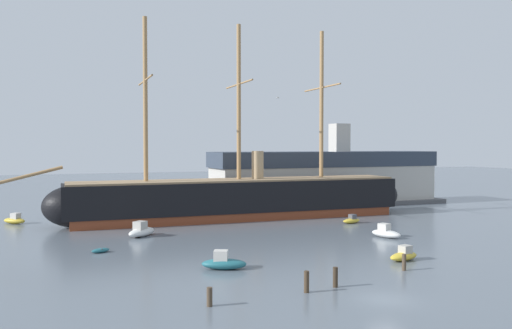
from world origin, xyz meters
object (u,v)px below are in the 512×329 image
at_px(dinghy_distant_centre, 190,207).
at_px(motorboat_alongside_bow, 141,231).
at_px(dinghy_far_right, 352,205).
at_px(motorboat_far_left, 15,220).
at_px(motorboat_foreground_left, 223,263).
at_px(dockside_warehouse_right, 326,178).
at_px(motorboat_foreground_right, 404,255).
at_px(mooring_piling_nearest, 307,282).
at_px(seagull_in_flight, 278,98).
at_px(tall_ship, 239,198).
at_px(mooring_piling_midwater, 335,277).
at_px(dinghy_mid_left, 101,250).
at_px(motorboat_mid_right, 386,233).
at_px(mooring_piling_left_pair, 210,297).
at_px(mooring_piling_right_pair, 404,262).
at_px(motorboat_alongside_stern, 352,220).

bearing_deg(dinghy_distant_centre, motorboat_alongside_bow, -116.39).
bearing_deg(dinghy_far_right, motorboat_far_left, 179.90).
xyz_separation_m(motorboat_foreground_left, dockside_warehouse_right, (36.19, 44.77, 4.71)).
bearing_deg(motorboat_foreground_left, motorboat_foreground_right, -9.88).
xyz_separation_m(mooring_piling_nearest, seagull_in_flight, (8.77, 25.34, 17.21)).
xyz_separation_m(tall_ship, mooring_piling_midwater, (-6.56, -41.89, -2.55)).
bearing_deg(motorboat_foreground_right, dinghy_mid_left, 151.21).
bearing_deg(motorboat_mid_right, motorboat_far_left, 145.51).
height_order(motorboat_foreground_left, mooring_piling_nearest, motorboat_foreground_left).
xyz_separation_m(mooring_piling_left_pair, mooring_piling_right_pair, (20.43, 3.91, 0.08)).
height_order(dinghy_mid_left, motorboat_alongside_stern, motorboat_alongside_stern).
xyz_separation_m(motorboat_mid_right, mooring_piling_nearest, (-21.29, -19.09, 0.25)).
height_order(tall_ship, mooring_piling_right_pair, tall_ship).
bearing_deg(motorboat_foreground_left, motorboat_mid_right, 19.65).
relative_size(motorboat_alongside_bow, mooring_piling_midwater, 2.87).
bearing_deg(motorboat_foreground_right, dinghy_distant_centre, 99.51).
bearing_deg(motorboat_alongside_stern, motorboat_alongside_bow, 179.93).
bearing_deg(motorboat_far_left, motorboat_alongside_stern, -21.21).
xyz_separation_m(motorboat_mid_right, motorboat_alongside_stern, (2.67, 12.48, -0.15)).
bearing_deg(seagull_in_flight, motorboat_foreground_left, -129.43).
bearing_deg(dinghy_far_right, dockside_warehouse_right, 122.66).
bearing_deg(seagull_in_flight, mooring_piling_midwater, -103.13).
height_order(dinghy_mid_left, dinghy_distant_centre, dinghy_distant_centre).
height_order(motorboat_mid_right, mooring_piling_nearest, motorboat_mid_right).
distance_m(motorboat_alongside_stern, mooring_piling_midwater, 37.47).
bearing_deg(tall_ship, dinghy_distant_centre, 101.59).
bearing_deg(mooring_piling_left_pair, motorboat_alongside_bow, 89.21).
distance_m(motorboat_foreground_left, motorboat_mid_right, 26.54).
xyz_separation_m(motorboat_far_left, dockside_warehouse_right, (56.39, 4.79, 4.78)).
bearing_deg(motorboat_far_left, mooring_piling_left_pair, -72.96).
xyz_separation_m(motorboat_alongside_bow, motorboat_far_left, (-16.01, 18.53, -0.14)).
xyz_separation_m(motorboat_far_left, seagull_in_flight, (32.68, -24.81, 17.51)).
relative_size(mooring_piling_left_pair, seagull_in_flight, 1.09).
height_order(motorboat_alongside_bow, motorboat_alongside_stern, motorboat_alongside_bow).
bearing_deg(dinghy_mid_left, mooring_piling_midwater, -52.75).
bearing_deg(mooring_piling_midwater, motorboat_mid_right, 45.40).
relative_size(motorboat_alongside_bow, mooring_piling_right_pair, 3.09).
relative_size(motorboat_foreground_right, dinghy_distant_centre, 1.42).
relative_size(tall_ship, mooring_piling_left_pair, 45.97).
distance_m(mooring_piling_midwater, dockside_warehouse_right, 62.06).
distance_m(dinghy_mid_left, dinghy_distant_centre, 41.95).
xyz_separation_m(motorboat_alongside_stern, mooring_piling_midwater, (-20.97, -31.05, 0.37)).
bearing_deg(mooring_piling_right_pair, seagull_in_flight, 98.53).
height_order(motorboat_alongside_bow, dinghy_far_right, motorboat_alongside_bow).
height_order(mooring_piling_nearest, dockside_warehouse_right, dockside_warehouse_right).
distance_m(motorboat_foreground_left, motorboat_alongside_stern, 34.98).
height_order(motorboat_alongside_stern, dinghy_far_right, motorboat_alongside_stern).
bearing_deg(seagull_in_flight, motorboat_alongside_bow, 159.38).
distance_m(motorboat_alongside_bow, seagull_in_flight, 24.88).
bearing_deg(mooring_piling_nearest, dinghy_mid_left, 121.46).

